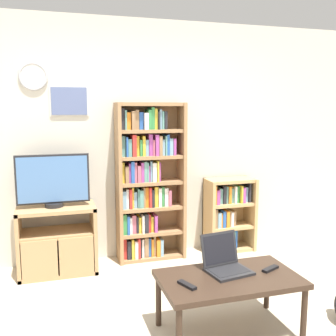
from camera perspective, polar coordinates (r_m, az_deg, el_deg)
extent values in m
cube|color=beige|center=(4.35, -5.49, 3.97)|extent=(5.89, 0.06, 2.60)
torus|color=#B2B2B7|center=(4.23, -18.99, 12.46)|extent=(0.28, 0.03, 0.28)
cylinder|color=white|center=(4.23, -18.99, 12.46)|extent=(0.23, 0.02, 0.23)
cube|color=silver|center=(4.22, -14.15, 9.40)|extent=(0.40, 0.01, 0.31)
cube|color=slate|center=(4.22, -14.15, 9.40)|extent=(0.36, 0.02, 0.28)
cube|color=tan|center=(4.21, -20.77, -10.09)|extent=(0.04, 0.44, 0.68)
cube|color=tan|center=(4.21, -10.74, -9.65)|extent=(0.04, 0.44, 0.68)
cube|color=tan|center=(4.10, -15.94, -5.62)|extent=(0.76, 0.44, 0.04)
cube|color=tan|center=(4.31, -15.57, -13.99)|extent=(0.76, 0.44, 0.04)
cube|color=tan|center=(4.17, -15.79, -9.02)|extent=(0.69, 0.41, 0.04)
cube|color=tan|center=(4.04, -18.13, -12.55)|extent=(0.33, 0.02, 0.37)
cube|color=tan|center=(4.04, -13.12, -12.32)|extent=(0.33, 0.02, 0.37)
cylinder|color=black|center=(4.08, -16.21, -5.15)|extent=(0.18, 0.18, 0.04)
cube|color=black|center=(4.03, -16.36, -1.52)|extent=(0.70, 0.05, 0.49)
cube|color=#4770A8|center=(4.00, -16.36, -1.59)|extent=(0.67, 0.01, 0.45)
cube|color=#9E754C|center=(4.20, -7.16, -2.35)|extent=(0.04, 0.27, 1.71)
cube|color=#9E754C|center=(4.37, 1.96, -1.86)|extent=(0.04, 0.27, 1.71)
cube|color=#9E754C|center=(4.39, -2.92, -1.80)|extent=(0.74, 0.02, 1.71)
cube|color=#9E754C|center=(4.50, -2.44, -12.64)|extent=(0.67, 0.24, 0.04)
cube|color=#9E754C|center=(4.41, -2.46, -9.26)|extent=(0.67, 0.24, 0.04)
cube|color=#9E754C|center=(4.33, -2.49, -5.74)|extent=(0.67, 0.24, 0.04)
cube|color=#9E754C|center=(4.27, -2.51, -2.10)|extent=(0.67, 0.24, 0.04)
cube|color=#9E754C|center=(4.23, -2.53, 1.62)|extent=(0.67, 0.24, 0.04)
cube|color=#9E754C|center=(4.20, -2.56, 5.41)|extent=(0.67, 0.24, 0.04)
cube|color=#9E754C|center=(4.19, -2.59, 9.22)|extent=(0.67, 0.24, 0.04)
cube|color=red|center=(4.41, -6.45, -11.37)|extent=(0.04, 0.17, 0.22)
cube|color=#232328|center=(4.42, -5.85, -11.46)|extent=(0.04, 0.19, 0.20)
cube|color=gold|center=(4.42, -5.33, -11.34)|extent=(0.03, 0.20, 0.22)
cube|color=white|center=(4.43, -4.86, -11.44)|extent=(0.04, 0.21, 0.19)
cube|color=red|center=(4.43, -4.44, -11.24)|extent=(0.02, 0.22, 0.22)
cube|color=#232328|center=(4.44, -4.19, -11.27)|extent=(0.02, 0.18, 0.21)
cube|color=white|center=(4.45, -3.87, -11.26)|extent=(0.03, 0.18, 0.21)
cube|color=#93704C|center=(4.45, -3.37, -11.14)|extent=(0.04, 0.19, 0.22)
cube|color=#2856A8|center=(4.47, -2.89, -11.16)|extent=(0.03, 0.17, 0.21)
cube|color=orange|center=(4.48, -2.51, -11.20)|extent=(0.03, 0.18, 0.20)
cube|color=#93704C|center=(4.48, -2.18, -10.94)|extent=(0.02, 0.17, 0.23)
cube|color=orange|center=(4.48, -1.69, -11.17)|extent=(0.04, 0.21, 0.19)
cube|color=#759EB7|center=(4.49, -1.20, -11.16)|extent=(0.03, 0.21, 0.19)
cube|color=#388947|center=(4.32, -6.47, -7.92)|extent=(0.04, 0.20, 0.22)
cube|color=#2856A8|center=(4.33, -5.98, -8.01)|extent=(0.03, 0.21, 0.20)
cube|color=white|center=(4.34, -5.58, -8.10)|extent=(0.02, 0.18, 0.18)
cube|color=#B75B70|center=(4.35, -5.13, -7.92)|extent=(0.04, 0.17, 0.20)
cube|color=#232328|center=(4.36, -4.64, -8.02)|extent=(0.02, 0.17, 0.18)
cube|color=gold|center=(4.36, -4.28, -8.03)|extent=(0.03, 0.17, 0.17)
cube|color=white|center=(4.36, -3.87, -7.89)|extent=(0.02, 0.21, 0.20)
cube|color=#232328|center=(4.36, -3.39, -7.77)|extent=(0.04, 0.21, 0.21)
cube|color=red|center=(4.38, -2.93, -7.78)|extent=(0.02, 0.18, 0.20)
cube|color=gold|center=(4.39, -2.54, -7.91)|extent=(0.03, 0.17, 0.17)
cube|color=#9E4293|center=(4.39, -2.05, -7.83)|extent=(0.03, 0.21, 0.18)
cube|color=#759EB7|center=(4.25, -6.54, -4.47)|extent=(0.04, 0.20, 0.19)
cube|color=white|center=(4.26, -6.08, -4.33)|extent=(0.03, 0.18, 0.21)
cube|color=red|center=(4.26, -5.63, -4.31)|extent=(0.03, 0.20, 0.21)
cube|color=gold|center=(4.27, -5.31, -4.18)|extent=(0.02, 0.17, 0.22)
cube|color=#759EB7|center=(4.28, -4.87, -4.47)|extent=(0.04, 0.17, 0.17)
cube|color=#5B9389|center=(4.28, -4.49, -4.25)|extent=(0.02, 0.18, 0.21)
cube|color=#5B9389|center=(4.29, -4.10, -4.33)|extent=(0.04, 0.20, 0.19)
cube|color=#93704C|center=(4.29, -3.69, -4.13)|extent=(0.02, 0.19, 0.22)
cube|color=orange|center=(4.30, -3.30, -4.11)|extent=(0.04, 0.17, 0.22)
cube|color=red|center=(4.30, -2.83, -4.10)|extent=(0.03, 0.20, 0.22)
cube|color=#232328|center=(4.31, -2.45, -4.23)|extent=(0.02, 0.20, 0.19)
cube|color=gold|center=(4.32, -1.98, -4.02)|extent=(0.04, 0.19, 0.22)
cube|color=white|center=(4.33, -1.45, -4.09)|extent=(0.03, 0.20, 0.21)
cube|color=#388947|center=(4.34, -1.02, -3.99)|extent=(0.02, 0.19, 0.21)
cube|color=white|center=(4.35, -0.53, -4.04)|extent=(0.04, 0.19, 0.20)
cube|color=#B75B70|center=(4.36, -0.03, -4.19)|extent=(0.03, 0.21, 0.18)
cube|color=gold|center=(4.20, -6.71, -0.57)|extent=(0.03, 0.17, 0.22)
cube|color=#93704C|center=(4.20, -6.17, -0.84)|extent=(0.04, 0.20, 0.18)
cube|color=#9E4293|center=(4.21, -5.77, -0.64)|extent=(0.02, 0.19, 0.20)
cube|color=#2856A8|center=(4.21, -5.37, -0.47)|extent=(0.04, 0.21, 0.23)
cube|color=#B75B70|center=(4.22, -4.92, -0.51)|extent=(0.03, 0.20, 0.22)
cube|color=#B75B70|center=(4.23, -4.44, -0.76)|extent=(0.04, 0.21, 0.18)
cube|color=#9E4293|center=(4.24, -3.95, -0.51)|extent=(0.03, 0.19, 0.21)
cube|color=#5B9389|center=(4.24, -3.53, -0.43)|extent=(0.03, 0.19, 0.22)
cube|color=#5B9389|center=(4.25, -3.19, -0.48)|extent=(0.02, 0.19, 0.21)
cube|color=#9E4293|center=(4.26, -2.96, -0.69)|extent=(0.02, 0.18, 0.18)
cube|color=#759EB7|center=(4.26, -2.69, -0.39)|extent=(0.02, 0.18, 0.22)
cube|color=white|center=(4.27, -2.22, -0.49)|extent=(0.04, 0.20, 0.20)
cube|color=gold|center=(4.27, -1.77, -0.34)|extent=(0.02, 0.22, 0.22)
cube|color=#9E4293|center=(4.28, -1.51, -0.43)|extent=(0.02, 0.19, 0.21)
cube|color=#5B9389|center=(4.17, -6.69, 3.20)|extent=(0.04, 0.17, 0.21)
cube|color=#2856A8|center=(4.16, -6.18, 3.13)|extent=(0.02, 0.21, 0.20)
cube|color=#5B9389|center=(4.17, -5.75, 3.01)|extent=(0.04, 0.19, 0.18)
cube|color=red|center=(4.17, -5.15, 3.32)|extent=(0.04, 0.22, 0.23)
cube|color=gold|center=(4.20, -4.61, 3.24)|extent=(0.03, 0.17, 0.21)
cube|color=#388947|center=(4.20, -4.16, 2.99)|extent=(0.02, 0.19, 0.17)
cube|color=gold|center=(4.21, -3.74, 3.26)|extent=(0.03, 0.19, 0.21)
cube|color=#759EB7|center=(4.22, -3.30, 3.02)|extent=(0.03, 0.18, 0.17)
cube|color=#9E4293|center=(4.22, -2.76, 3.42)|extent=(0.04, 0.18, 0.23)
cube|color=#B75B70|center=(4.23, -2.34, 3.04)|extent=(0.02, 0.19, 0.17)
cube|color=#9E4293|center=(4.23, -1.89, 3.40)|extent=(0.04, 0.22, 0.22)
cube|color=#93704C|center=(4.24, -1.39, 3.33)|extent=(0.03, 0.22, 0.21)
cube|color=#759EB7|center=(4.26, -0.95, 3.08)|extent=(0.03, 0.19, 0.17)
cube|color=#5B9389|center=(4.26, -0.60, 3.34)|extent=(0.02, 0.21, 0.21)
cube|color=#2856A8|center=(4.27, -0.30, 3.44)|extent=(0.03, 0.20, 0.22)
cube|color=#759EB7|center=(4.28, 0.16, 3.17)|extent=(0.04, 0.20, 0.18)
cube|color=#9E4293|center=(4.29, 0.64, 3.18)|extent=(0.03, 0.20, 0.18)
cube|color=#232328|center=(4.15, -6.77, 7.08)|extent=(0.04, 0.17, 0.22)
cube|color=#5B9389|center=(4.15, -6.34, 6.97)|extent=(0.02, 0.18, 0.20)
cube|color=orange|center=(4.16, -5.91, 6.82)|extent=(0.04, 0.17, 0.18)
cube|color=#93704C|center=(4.16, -5.26, 6.93)|extent=(0.04, 0.20, 0.19)
cube|color=#93704C|center=(4.18, -4.71, 7.02)|extent=(0.04, 0.17, 0.20)
cube|color=#2856A8|center=(4.19, -4.12, 6.86)|extent=(0.04, 0.17, 0.18)
cube|color=white|center=(4.19, -3.44, 6.82)|extent=(0.04, 0.21, 0.17)
cube|color=#388947|center=(4.20, -2.92, 7.04)|extent=(0.03, 0.21, 0.20)
cube|color=#388947|center=(4.21, -2.46, 7.23)|extent=(0.03, 0.19, 0.23)
cube|color=gold|center=(4.22, -2.02, 7.15)|extent=(0.03, 0.18, 0.22)
cube|color=#232328|center=(4.22, -1.63, 6.92)|extent=(0.02, 0.21, 0.18)
cube|color=#759EB7|center=(4.23, -1.36, 7.09)|extent=(0.02, 0.19, 0.21)
cube|color=#5B9389|center=(4.24, -1.01, 6.96)|extent=(0.02, 0.18, 0.19)
cube|color=#232328|center=(4.25, -0.61, 6.97)|extent=(0.03, 0.19, 0.19)
cube|color=tan|center=(4.56, 5.94, -7.01)|extent=(0.04, 0.31, 0.85)
cube|color=tan|center=(4.78, 11.82, -6.41)|extent=(0.04, 0.31, 0.85)
cube|color=tan|center=(4.79, 8.20, -6.28)|extent=(0.56, 0.02, 0.85)
cube|color=tan|center=(4.79, 8.84, -11.40)|extent=(0.49, 0.27, 0.04)
cube|color=tan|center=(4.71, 8.91, -8.30)|extent=(0.49, 0.27, 0.04)
cube|color=tan|center=(4.63, 8.99, -5.09)|extent=(0.49, 0.27, 0.04)
cube|color=tan|center=(4.58, 9.07, -1.80)|extent=(0.49, 0.27, 0.04)
cube|color=#759EB7|center=(4.68, 6.19, -10.46)|extent=(0.02, 0.21, 0.18)
cube|color=gold|center=(4.68, 6.48, -10.34)|extent=(0.02, 0.23, 0.20)
cube|color=#759EB7|center=(4.69, 6.85, -10.43)|extent=(0.03, 0.24, 0.18)
cube|color=#93704C|center=(4.71, 7.25, -10.08)|extent=(0.04, 0.20, 0.22)
cube|color=#9E4293|center=(4.72, 7.82, -10.11)|extent=(0.04, 0.24, 0.21)
cube|color=#759EB7|center=(4.74, 8.34, -10.01)|extent=(0.04, 0.25, 0.22)
cube|color=orange|center=(4.76, 8.63, -10.04)|extent=(0.02, 0.21, 0.20)
cube|color=#5B9389|center=(4.76, 8.91, -9.93)|extent=(0.02, 0.25, 0.22)
cube|color=#5B9389|center=(4.78, 9.10, -10.01)|extent=(0.02, 0.21, 0.19)
cube|color=#2856A8|center=(4.79, 9.37, -9.87)|extent=(0.03, 0.20, 0.21)
cube|color=#93704C|center=(4.59, 6.41, -7.06)|extent=(0.04, 0.24, 0.21)
cube|color=#759EB7|center=(4.61, 6.93, -7.24)|extent=(0.04, 0.25, 0.18)
cube|color=orange|center=(4.63, 7.27, -7.25)|extent=(0.02, 0.23, 0.17)
cube|color=#2856A8|center=(4.63, 7.62, -7.10)|extent=(0.04, 0.24, 0.19)
cube|color=orange|center=(4.65, 8.11, -7.07)|extent=(0.04, 0.25, 0.19)
cube|color=#93704C|center=(4.67, 8.42, -7.06)|extent=(0.02, 0.22, 0.18)
cube|color=white|center=(4.68, 8.75, -7.08)|extent=(0.03, 0.23, 0.17)
cube|color=#93704C|center=(4.71, 9.14, -7.01)|extent=(0.04, 0.19, 0.17)
cube|color=orange|center=(4.52, 6.38, -3.74)|extent=(0.02, 0.24, 0.22)
cube|color=#9E4293|center=(4.54, 6.79, -4.01)|extent=(0.04, 0.23, 0.17)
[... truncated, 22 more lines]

